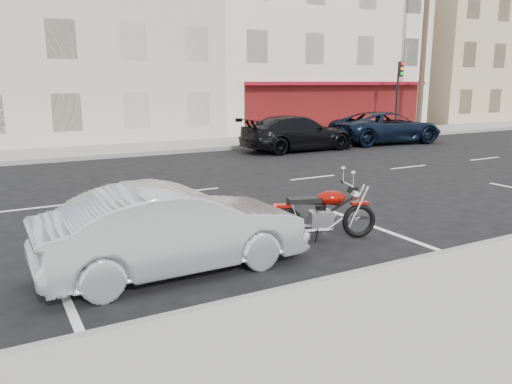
{
  "coord_description": "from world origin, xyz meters",
  "views": [
    {
      "loc": [
        -6.77,
        -12.32,
        2.87
      ],
      "look_at": [
        -2.26,
        -4.12,
        0.8
      ],
      "focal_mm": 35.0,
      "sensor_mm": 36.0,
      "label": 1
    }
  ],
  "objects_px": {
    "traffic_light": "(398,88)",
    "fire_hydrant": "(374,126)",
    "motorcycle": "(360,213)",
    "suv_far": "(387,127)",
    "car_far": "(298,133)",
    "sedan_silver": "(174,229)",
    "utility_pole": "(424,48)"
  },
  "relations": [
    {
      "from": "motorcycle",
      "to": "suv_far",
      "type": "height_order",
      "value": "suv_far"
    },
    {
      "from": "traffic_light",
      "to": "suv_far",
      "type": "height_order",
      "value": "traffic_light"
    },
    {
      "from": "sedan_silver",
      "to": "fire_hydrant",
      "type": "bearing_deg",
      "value": -50.55
    },
    {
      "from": "fire_hydrant",
      "to": "sedan_silver",
      "type": "xyz_separation_m",
      "value": [
        -16.35,
        -13.82,
        0.14
      ]
    },
    {
      "from": "fire_hydrant",
      "to": "motorcycle",
      "type": "xyz_separation_m",
      "value": [
        -12.72,
        -13.88,
        -0.06
      ]
    },
    {
      "from": "utility_pole",
      "to": "car_far",
      "type": "xyz_separation_m",
      "value": [
        -10.5,
        -3.19,
        -4.0
      ]
    },
    {
      "from": "suv_far",
      "to": "car_far",
      "type": "bearing_deg",
      "value": 98.6
    },
    {
      "from": "motorcycle",
      "to": "suv_far",
      "type": "relative_size",
      "value": 0.37
    },
    {
      "from": "sedan_silver",
      "to": "suv_far",
      "type": "distance_m",
      "value": 18.21
    },
    {
      "from": "fire_hydrant",
      "to": "suv_far",
      "type": "relative_size",
      "value": 0.13
    },
    {
      "from": "traffic_light",
      "to": "fire_hydrant",
      "type": "distance_m",
      "value": 2.53
    },
    {
      "from": "utility_pole",
      "to": "fire_hydrant",
      "type": "xyz_separation_m",
      "value": [
        -3.5,
        -0.1,
        -4.21
      ]
    },
    {
      "from": "sedan_silver",
      "to": "motorcycle",
      "type": "bearing_deg",
      "value": -91.66
    },
    {
      "from": "suv_far",
      "to": "car_far",
      "type": "relative_size",
      "value": 1.06
    },
    {
      "from": "fire_hydrant",
      "to": "motorcycle",
      "type": "height_order",
      "value": "motorcycle"
    },
    {
      "from": "sedan_silver",
      "to": "car_far",
      "type": "xyz_separation_m",
      "value": [
        9.35,
        10.73,
        0.06
      ]
    },
    {
      "from": "fire_hydrant",
      "to": "suv_far",
      "type": "bearing_deg",
      "value": -121.66
    },
    {
      "from": "motorcycle",
      "to": "car_far",
      "type": "bearing_deg",
      "value": 79.39
    },
    {
      "from": "motorcycle",
      "to": "sedan_silver",
      "type": "bearing_deg",
      "value": -163.58
    },
    {
      "from": "suv_far",
      "to": "car_far",
      "type": "distance_m",
      "value": 5.22
    },
    {
      "from": "traffic_light",
      "to": "utility_pole",
      "type": "bearing_deg",
      "value": 7.61
    },
    {
      "from": "suv_far",
      "to": "sedan_silver",
      "type": "bearing_deg",
      "value": 133.3
    },
    {
      "from": "traffic_light",
      "to": "sedan_silver",
      "type": "xyz_separation_m",
      "value": [
        -17.85,
        -13.65,
        -1.88
      ]
    },
    {
      "from": "fire_hydrant",
      "to": "car_far",
      "type": "relative_size",
      "value": 0.14
    },
    {
      "from": "car_far",
      "to": "motorcycle",
      "type": "bearing_deg",
      "value": 151.28
    },
    {
      "from": "utility_pole",
      "to": "fire_hydrant",
      "type": "distance_m",
      "value": 5.48
    },
    {
      "from": "fire_hydrant",
      "to": "motorcycle",
      "type": "bearing_deg",
      "value": -132.52
    },
    {
      "from": "suv_far",
      "to": "utility_pole",
      "type": "bearing_deg",
      "value": -54.06
    },
    {
      "from": "fire_hydrant",
      "to": "car_far",
      "type": "distance_m",
      "value": 7.65
    },
    {
      "from": "utility_pole",
      "to": "suv_far",
      "type": "relative_size",
      "value": 1.67
    },
    {
      "from": "traffic_light",
      "to": "car_far",
      "type": "xyz_separation_m",
      "value": [
        -8.5,
        -2.92,
        -1.82
      ]
    },
    {
      "from": "fire_hydrant",
      "to": "car_far",
      "type": "bearing_deg",
      "value": -156.19
    }
  ]
}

